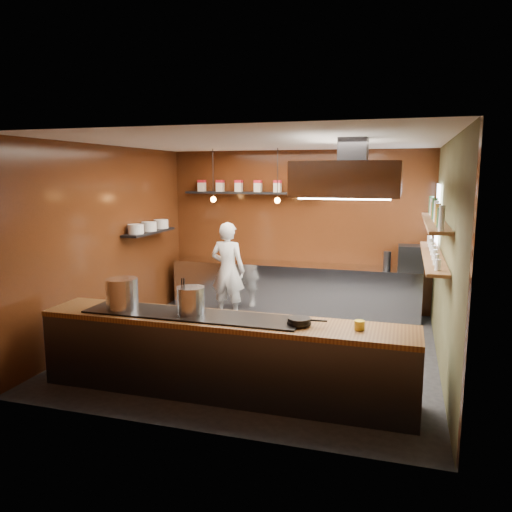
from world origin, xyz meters
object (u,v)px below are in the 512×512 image
at_px(stockpot_large, 122,294).
at_px(stockpot_small, 191,300).
at_px(extractor_hood, 352,178).
at_px(chef, 228,270).
at_px(espresso_machine, 411,258).

relative_size(stockpot_large, stockpot_small, 1.16).
bearing_deg(stockpot_large, extractor_hood, 25.46).
xyz_separation_m(extractor_hood, stockpot_small, (-1.71, -1.17, -1.41)).
height_order(stockpot_large, chef, chef).
distance_m(extractor_hood, chef, 3.37).
bearing_deg(espresso_machine, extractor_hood, -107.94).
height_order(extractor_hood, stockpot_small, extractor_hood).
bearing_deg(extractor_hood, espresso_machine, 73.15).
relative_size(extractor_hood, stockpot_large, 5.20).
bearing_deg(extractor_hood, chef, 142.22).
relative_size(stockpot_small, espresso_machine, 0.77).
distance_m(espresso_machine, chef, 3.22).
bearing_deg(stockpot_small, extractor_hood, 34.30).
height_order(espresso_machine, chef, chef).
bearing_deg(stockpot_small, chef, 101.68).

